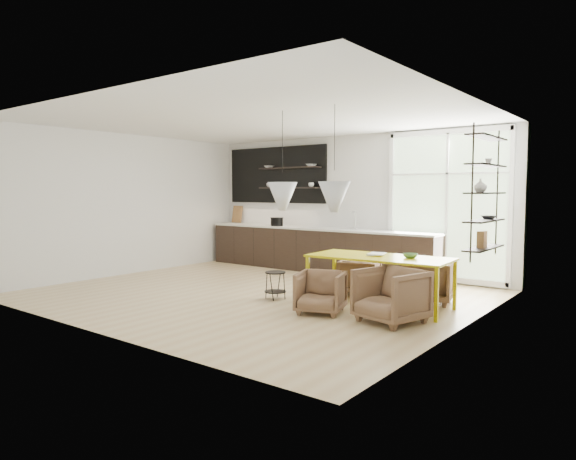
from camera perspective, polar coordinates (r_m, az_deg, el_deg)
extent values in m
cube|color=#CDB585|center=(8.73, -3.52, -7.11)|extent=(7.00, 6.00, 0.01)
cube|color=silver|center=(11.00, 6.77, 2.88)|extent=(7.00, 0.02, 2.90)
cube|color=silver|center=(11.18, -17.24, 2.73)|extent=(0.02, 6.00, 2.90)
cube|color=silver|center=(6.80, 19.29, 1.74)|extent=(0.02, 6.00, 2.90)
cube|color=silver|center=(8.64, -3.61, 12.13)|extent=(7.00, 6.00, 0.01)
cube|color=#B2D1A5|center=(10.05, 17.29, 2.57)|extent=(2.20, 0.02, 2.70)
cube|color=silver|center=(10.02, 17.23, 2.57)|extent=(2.30, 0.08, 2.80)
cone|color=silver|center=(7.57, -0.62, 3.75)|extent=(0.44, 0.44, 0.42)
cone|color=silver|center=(7.05, 5.15, 3.68)|extent=(0.44, 0.44, 0.42)
cylinder|color=black|center=(7.60, -0.63, 9.83)|extent=(0.01, 0.01, 0.89)
cylinder|color=black|center=(7.08, 5.20, 10.21)|extent=(0.01, 0.01, 0.89)
cube|color=black|center=(11.11, 3.17, -2.25)|extent=(5.50, 0.65, 0.90)
cube|color=#BBBBB6|center=(11.07, 3.18, 0.16)|extent=(5.54, 0.69, 0.04)
cube|color=silver|center=(11.32, 4.10, 1.67)|extent=(5.50, 0.02, 0.55)
cube|color=black|center=(12.09, -1.32, 6.12)|extent=(2.80, 0.06, 1.30)
cube|color=black|center=(11.67, 0.17, 6.92)|extent=(1.60, 0.28, 0.03)
cube|color=black|center=(11.66, 0.17, 4.71)|extent=(1.60, 0.28, 0.03)
cube|color=olive|center=(12.84, -5.66, 1.76)|extent=(0.30, 0.10, 0.42)
cylinder|color=silver|center=(10.66, 7.49, 1.05)|extent=(0.02, 0.02, 0.40)
imported|color=white|center=(12.05, -2.12, 7.04)|extent=(0.22, 0.22, 0.05)
imported|color=white|center=(11.32, 2.61, 7.21)|extent=(0.22, 0.22, 0.05)
imported|color=white|center=(12.04, -2.11, 5.00)|extent=(0.12, 0.12, 0.10)
imported|color=white|center=(11.66, 0.17, 5.02)|extent=(0.12, 0.12, 0.10)
imported|color=white|center=(11.31, 2.60, 5.04)|extent=(0.12, 0.12, 0.10)
cylinder|color=black|center=(11.59, -1.25, 0.88)|extent=(0.28, 0.28, 0.17)
cube|color=black|center=(7.41, 19.77, 3.86)|extent=(0.02, 0.02, 1.90)
cube|color=black|center=(8.56, 22.23, 3.83)|extent=(0.02, 0.02, 1.90)
cube|color=black|center=(8.02, 20.93, -1.87)|extent=(0.26, 1.20, 0.02)
cube|color=black|center=(7.99, 21.01, 0.98)|extent=(0.26, 1.20, 0.02)
cube|color=black|center=(7.98, 21.09, 3.85)|extent=(0.26, 1.20, 0.02)
cube|color=black|center=(7.99, 21.17, 6.71)|extent=(0.26, 1.20, 0.03)
cube|color=black|center=(8.02, 21.25, 9.57)|extent=(0.26, 1.20, 0.03)
imported|color=white|center=(7.74, 20.58, 4.65)|extent=(0.18, 0.18, 0.19)
imported|color=#333338|center=(8.18, 21.41, 1.31)|extent=(0.22, 0.22, 0.05)
imported|color=white|center=(8.09, 21.38, 7.10)|extent=(0.10, 0.10, 0.09)
cube|color=olive|center=(7.92, 20.75, -0.99)|extent=(0.10, 0.18, 0.24)
cube|color=#B2A703|center=(7.75, 10.15, -3.02)|extent=(2.14, 1.07, 0.03)
cube|color=#B2A703|center=(7.89, 2.20, -5.61)|extent=(0.05, 0.05, 0.73)
cube|color=#B2A703|center=(8.61, 5.16, -4.78)|extent=(0.05, 0.05, 0.73)
cube|color=#B2A703|center=(7.07, 16.17, -6.96)|extent=(0.05, 0.05, 0.73)
cube|color=#B2A703|center=(7.87, 18.06, -5.86)|extent=(0.05, 0.05, 0.73)
imported|color=brown|center=(8.71, 7.96, -5.16)|extent=(0.79, 0.81, 0.59)
imported|color=brown|center=(8.29, 15.37, -5.52)|extent=(0.86, 0.87, 0.66)
imported|color=brown|center=(7.33, 3.65, -6.91)|extent=(0.82, 0.83, 0.60)
imported|color=brown|center=(6.92, 11.36, -7.16)|extent=(0.95, 0.96, 0.72)
cylinder|color=black|center=(8.22, -1.42, -4.73)|extent=(0.33, 0.33, 0.02)
cylinder|color=black|center=(8.27, -1.42, -6.84)|extent=(0.35, 0.35, 0.02)
cylinder|color=black|center=(8.20, -0.41, -6.29)|extent=(0.01, 0.01, 0.43)
cylinder|color=black|center=(8.40, -1.02, -6.03)|extent=(0.01, 0.01, 0.43)
cylinder|color=black|center=(8.31, -2.41, -6.14)|extent=(0.01, 0.01, 0.43)
cylinder|color=black|center=(8.11, -1.83, -6.40)|extent=(0.01, 0.01, 0.43)
imported|color=white|center=(7.91, 8.96, -2.63)|extent=(0.31, 0.37, 0.03)
imported|color=#4C7C47|center=(7.65, 13.44, -2.80)|extent=(0.24, 0.24, 0.07)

